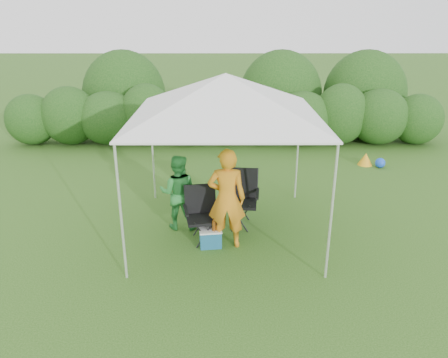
{
  "coord_description": "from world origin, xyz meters",
  "views": [
    {
      "loc": [
        -0.05,
        -6.6,
        3.78
      ],
      "look_at": [
        -0.03,
        0.4,
        1.05
      ],
      "focal_mm": 35.0,
      "sensor_mm": 36.0,
      "label": 1
    }
  ],
  "objects_px": {
    "chair_left": "(201,210)",
    "cooler": "(210,238)",
    "man": "(227,199)",
    "canopy": "(226,96)",
    "chair_right": "(241,194)",
    "woman": "(178,192)"
  },
  "relations": [
    {
      "from": "chair_left",
      "to": "cooler",
      "type": "relative_size",
      "value": 2.37
    },
    {
      "from": "man",
      "to": "canopy",
      "type": "bearing_deg",
      "value": -87.0
    },
    {
      "from": "canopy",
      "to": "cooler",
      "type": "relative_size",
      "value": 7.62
    },
    {
      "from": "chair_right",
      "to": "cooler",
      "type": "distance_m",
      "value": 1.11
    },
    {
      "from": "chair_right",
      "to": "cooler",
      "type": "height_order",
      "value": "chair_right"
    },
    {
      "from": "woman",
      "to": "chair_right",
      "type": "bearing_deg",
      "value": -169.6
    },
    {
      "from": "man",
      "to": "cooler",
      "type": "xyz_separation_m",
      "value": [
        -0.27,
        -0.04,
        -0.71
      ]
    },
    {
      "from": "woman",
      "to": "cooler",
      "type": "distance_m",
      "value": 1.07
    },
    {
      "from": "cooler",
      "to": "canopy",
      "type": "bearing_deg",
      "value": 58.33
    },
    {
      "from": "woman",
      "to": "canopy",
      "type": "bearing_deg",
      "value": 173.34
    },
    {
      "from": "chair_right",
      "to": "canopy",
      "type": "bearing_deg",
      "value": -129.09
    },
    {
      "from": "chair_right",
      "to": "man",
      "type": "xyz_separation_m",
      "value": [
        -0.28,
        -0.82,
        0.27
      ]
    },
    {
      "from": "woman",
      "to": "cooler",
      "type": "height_order",
      "value": "woman"
    },
    {
      "from": "chair_right",
      "to": "woman",
      "type": "distance_m",
      "value": 1.16
    },
    {
      "from": "cooler",
      "to": "chair_right",
      "type": "bearing_deg",
      "value": 50.27
    },
    {
      "from": "chair_left",
      "to": "woman",
      "type": "xyz_separation_m",
      "value": [
        -0.44,
        0.43,
        0.15
      ]
    },
    {
      "from": "canopy",
      "to": "man",
      "type": "bearing_deg",
      "value": -88.31
    },
    {
      "from": "chair_right",
      "to": "man",
      "type": "relative_size",
      "value": 0.61
    },
    {
      "from": "canopy",
      "to": "woman",
      "type": "distance_m",
      "value": 1.97
    },
    {
      "from": "canopy",
      "to": "woman",
      "type": "bearing_deg",
      "value": 170.43
    },
    {
      "from": "woman",
      "to": "cooler",
      "type": "xyz_separation_m",
      "value": [
        0.6,
        -0.71,
        -0.54
      ]
    },
    {
      "from": "chair_right",
      "to": "cooler",
      "type": "xyz_separation_m",
      "value": [
        -0.55,
        -0.86,
        -0.43
      ]
    }
  ]
}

